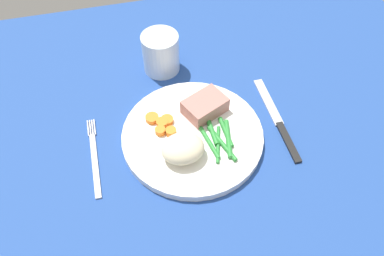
{
  "coord_description": "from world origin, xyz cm",
  "views": [
    {
      "loc": [
        -6.81,
        -38.0,
        56.27
      ],
      "look_at": [
        2.71,
        0.38,
        4.6
      ],
      "focal_mm": 34.39,
      "sensor_mm": 36.0,
      "label": 1
    }
  ],
  "objects_px": {
    "dinner_plate": "(192,134)",
    "water_glass": "(161,55)",
    "meat_portion": "(205,106)",
    "fork": "(94,157)",
    "knife": "(277,120)"
  },
  "relations": [
    {
      "from": "dinner_plate",
      "to": "water_glass",
      "type": "distance_m",
      "value": 0.19
    },
    {
      "from": "knife",
      "to": "water_glass",
      "type": "relative_size",
      "value": 2.46
    },
    {
      "from": "knife",
      "to": "water_glass",
      "type": "xyz_separation_m",
      "value": [
        -0.18,
        0.19,
        0.03
      ]
    },
    {
      "from": "dinner_plate",
      "to": "fork",
      "type": "distance_m",
      "value": 0.18
    },
    {
      "from": "water_glass",
      "to": "meat_portion",
      "type": "bearing_deg",
      "value": -70.8
    },
    {
      "from": "dinner_plate",
      "to": "water_glass",
      "type": "relative_size",
      "value": 3.05
    },
    {
      "from": "dinner_plate",
      "to": "knife",
      "type": "distance_m",
      "value": 0.17
    },
    {
      "from": "meat_portion",
      "to": "fork",
      "type": "height_order",
      "value": "meat_portion"
    },
    {
      "from": "dinner_plate",
      "to": "meat_portion",
      "type": "height_order",
      "value": "meat_portion"
    },
    {
      "from": "dinner_plate",
      "to": "fork",
      "type": "xyz_separation_m",
      "value": [
        -0.18,
        -0.0,
        -0.01
      ]
    },
    {
      "from": "dinner_plate",
      "to": "meat_portion",
      "type": "bearing_deg",
      "value": 49.4
    },
    {
      "from": "fork",
      "to": "knife",
      "type": "relative_size",
      "value": 0.81
    },
    {
      "from": "knife",
      "to": "water_glass",
      "type": "bearing_deg",
      "value": 135.21
    },
    {
      "from": "water_glass",
      "to": "dinner_plate",
      "type": "bearing_deg",
      "value": -84.53
    },
    {
      "from": "dinner_plate",
      "to": "water_glass",
      "type": "xyz_separation_m",
      "value": [
        -0.02,
        0.19,
        0.03
      ]
    }
  ]
}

